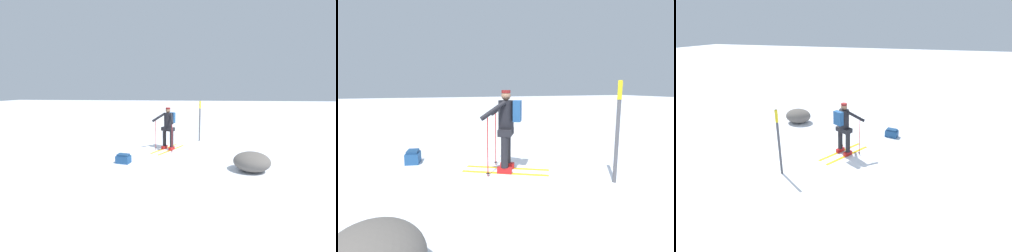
{
  "view_description": "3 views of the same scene",
  "coord_description": "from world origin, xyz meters",
  "views": [
    {
      "loc": [
        0.39,
        -9.3,
        2.4
      ],
      "look_at": [
        -0.54,
        -0.49,
        0.96
      ],
      "focal_mm": 24.0,
      "sensor_mm": 36.0,
      "label": 1
    },
    {
      "loc": [
        4.49,
        -2.3,
        1.77
      ],
      "look_at": [
        -0.54,
        -0.49,
        0.96
      ],
      "focal_mm": 28.0,
      "sensor_mm": 36.0,
      "label": 2
    },
    {
      "loc": [
        -2.82,
        6.78,
        3.94
      ],
      "look_at": [
        -0.54,
        -0.49,
        0.96
      ],
      "focal_mm": 28.0,
      "sensor_mm": 36.0,
      "label": 3
    }
  ],
  "objects": [
    {
      "name": "ground_plane",
      "position": [
        0.0,
        0.0,
        0.0
      ],
      "size": [
        80.0,
        80.0,
        0.0
      ],
      "primitive_type": "plane",
      "color": "white"
    },
    {
      "name": "skier",
      "position": [
        -0.54,
        -0.48,
        0.97
      ],
      "size": [
        1.28,
        1.79,
        1.7
      ],
      "color": "gold",
      "rests_on": "ground_plane"
    },
    {
      "name": "dropped_backpack",
      "position": [
        -1.83,
        -2.34,
        0.14
      ],
      "size": [
        0.49,
        0.38,
        0.3
      ],
      "color": "navy",
      "rests_on": "ground_plane"
    },
    {
      "name": "trail_marker",
      "position": [
        0.77,
        1.18,
        1.09
      ],
      "size": [
        0.08,
        0.08,
        1.88
      ],
      "color": "#4C4C51",
      "rests_on": "ground_plane"
    }
  ]
}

